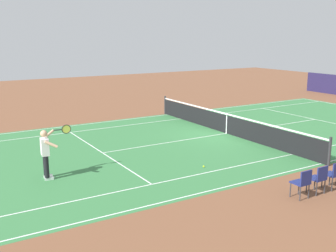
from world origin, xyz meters
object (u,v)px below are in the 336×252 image
at_px(tennis_net, 227,123).
at_px(tennis_ball, 204,166).
at_px(spectator_chair_4, 319,177).
at_px(spectator_chair_5, 302,182).
at_px(spectator_chair_3, 334,173).
at_px(tennis_player_near, 46,152).

relative_size(tennis_net, tennis_ball, 177.27).
distance_m(tennis_net, tennis_ball, 5.38).
height_order(spectator_chair_4, spectator_chair_5, same).
xyz_separation_m(spectator_chair_3, spectator_chair_4, (0.70, 0.00, 0.00)).
relative_size(spectator_chair_4, spectator_chair_5, 1.00).
distance_m(tennis_ball, spectator_chair_5, 3.87).
height_order(tennis_player_near, spectator_chair_3, tennis_player_near).
distance_m(spectator_chair_3, spectator_chair_5, 1.41).
bearing_deg(spectator_chair_3, spectator_chair_5, 0.00).
bearing_deg(tennis_ball, spectator_chair_4, 111.07).
bearing_deg(tennis_ball, tennis_player_near, -18.75).
bearing_deg(spectator_chair_3, tennis_ball, -60.23).
relative_size(tennis_ball, spectator_chair_4, 0.08).
distance_m(tennis_player_near, spectator_chair_3, 9.11).
xyz_separation_m(tennis_ball, spectator_chair_4, (-1.45, 3.76, 0.49)).
height_order(tennis_player_near, tennis_ball, tennis_player_near).
relative_size(tennis_player_near, spectator_chair_5, 1.93).
distance_m(tennis_ball, spectator_chair_3, 4.36).
height_order(tennis_net, tennis_player_near, tennis_player_near).
height_order(tennis_net, spectator_chair_3, tennis_net).
xyz_separation_m(tennis_player_near, spectator_chair_5, (-5.85, 5.50, -0.41)).
xyz_separation_m(tennis_ball, spectator_chair_5, (-0.75, 3.76, 0.49)).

